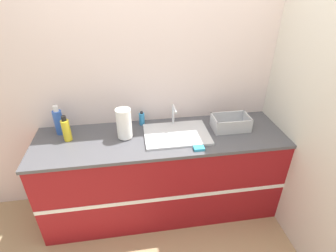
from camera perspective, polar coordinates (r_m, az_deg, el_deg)
name	(u,v)px	position (r m, az deg, el deg)	size (l,w,h in m)	color
ground_plane	(167,230)	(2.76, -0.26, -21.79)	(12.00, 12.00, 0.00)	tan
wall_back	(156,81)	(2.51, -2.60, 9.82)	(4.66, 0.06, 2.60)	silver
wall_right	(290,88)	(2.59, 25.04, 7.60)	(0.06, 2.64, 2.60)	beige
counter_cabinet	(162,174)	(2.65, -1.31, -10.38)	(2.29, 0.66, 0.90)	maroon
sink	(176,133)	(2.39, 1.86, -1.62)	(0.59, 0.42, 0.22)	silver
paper_towel_roll	(124,124)	(2.32, -9.54, 0.51)	(0.13, 0.13, 0.28)	#4C4C51
dish_rack	(230,124)	(2.54, 13.43, 0.40)	(0.34, 0.21, 0.13)	#B7BABF
bottle_blue	(59,122)	(2.56, -22.70, 0.90)	(0.08, 0.08, 0.28)	#2D56B7
bottle_yellow	(66,130)	(2.44, -21.27, -0.74)	(0.07, 0.07, 0.24)	yellow
soap_dispenser	(142,119)	(2.55, -5.72, 1.58)	(0.05, 0.05, 0.14)	#338CCC
sponge	(199,148)	(2.22, 6.76, -4.86)	(0.09, 0.06, 0.02)	#3399BF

